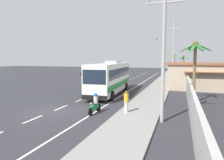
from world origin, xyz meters
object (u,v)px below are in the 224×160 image
object	(u,v)px
motorcycle_beside_bus	(95,105)
palm_second	(174,60)
coach_bus_foreground	(110,77)
palm_nearest	(184,61)
roadside_building	(221,76)
utility_pole_nearest	(164,52)
pedestrian_near_kerb	(126,101)
utility_pole_mid	(173,52)
palm_third	(195,58)

from	to	relation	value
motorcycle_beside_bus	palm_second	bearing A→B (deg)	83.14
coach_bus_foreground	palm_second	size ratio (longest dim) A/B	2.11
palm_nearest	motorcycle_beside_bus	bearing A→B (deg)	-100.62
roadside_building	utility_pole_nearest	bearing A→B (deg)	-109.72
motorcycle_beside_bus	pedestrian_near_kerb	bearing A→B (deg)	12.74
coach_bus_foreground	pedestrian_near_kerb	bearing A→B (deg)	-62.95
coach_bus_foreground	utility_pole_mid	size ratio (longest dim) A/B	1.13
utility_pole_nearest	utility_pole_mid	world-z (taller)	utility_pole_mid
pedestrian_near_kerb	roadside_building	xyz separation A→B (m)	(9.20, 16.77, 0.82)
utility_pole_nearest	coach_bus_foreground	bearing A→B (deg)	126.86
utility_pole_nearest	palm_third	world-z (taller)	utility_pole_nearest
coach_bus_foreground	pedestrian_near_kerb	world-z (taller)	coach_bus_foreground
pedestrian_near_kerb	roadside_building	distance (m)	19.15
palm_second	utility_pole_nearest	bearing A→B (deg)	-89.22
palm_second	roadside_building	world-z (taller)	palm_second
utility_pole_mid	palm_nearest	bearing A→B (deg)	84.25
motorcycle_beside_bus	palm_second	world-z (taller)	palm_second
utility_pole_nearest	roadside_building	size ratio (longest dim) A/B	0.61
coach_bus_foreground	utility_pole_nearest	bearing A→B (deg)	-53.14
coach_bus_foreground	motorcycle_beside_bus	distance (m)	8.89
utility_pole_nearest	palm_nearest	world-z (taller)	utility_pole_nearest
coach_bus_foreground	motorcycle_beside_bus	world-z (taller)	coach_bus_foreground
utility_pole_nearest	pedestrian_near_kerb	bearing A→B (deg)	157.79
motorcycle_beside_bus	utility_pole_mid	world-z (taller)	utility_pole_mid
pedestrian_near_kerb	utility_pole_nearest	world-z (taller)	utility_pole_nearest
motorcycle_beside_bus	roadside_building	xyz separation A→B (m)	(11.58, 17.31, 1.20)
palm_third	roadside_building	world-z (taller)	palm_third
motorcycle_beside_bus	palm_third	distance (m)	10.48
motorcycle_beside_bus	utility_pole_nearest	world-z (taller)	utility_pole_nearest
motorcycle_beside_bus	palm_third	bearing A→B (deg)	40.24
motorcycle_beside_bus	utility_pole_mid	xyz separation A→B (m)	(4.99, 18.24, 4.65)
palm_nearest	palm_third	xyz separation A→B (m)	(0.69, -29.98, 0.57)
utility_pole_mid	roadside_building	distance (m)	7.50
pedestrian_near_kerb	utility_pole_mid	xyz separation A→B (m)	(2.61, 17.70, 4.27)
utility_pole_mid	palm_second	xyz separation A→B (m)	(-0.36, 20.20, -1.38)
pedestrian_near_kerb	utility_pole_nearest	bearing A→B (deg)	-43.03
pedestrian_near_kerb	utility_pole_mid	size ratio (longest dim) A/B	0.17
utility_pole_mid	palm_third	world-z (taller)	utility_pole_mid
palm_nearest	roadside_building	world-z (taller)	palm_nearest
coach_bus_foreground	motorcycle_beside_bus	size ratio (longest dim) A/B	5.76
utility_pole_nearest	palm_third	xyz separation A→B (m)	(2.34, 6.94, -0.44)
palm_third	roadside_building	bearing A→B (deg)	69.59
utility_pole_mid	palm_third	bearing A→B (deg)	-78.06
roadside_building	pedestrian_near_kerb	bearing A→B (deg)	-118.75
coach_bus_foreground	palm_nearest	world-z (taller)	palm_nearest
utility_pole_nearest	utility_pole_mid	distance (m)	18.84
roadside_building	palm_third	bearing A→B (deg)	-110.41
palm_nearest	palm_second	size ratio (longest dim) A/B	0.93
motorcycle_beside_bus	roadside_building	bearing A→B (deg)	56.22
roadside_building	coach_bus_foreground	bearing A→B (deg)	-146.85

